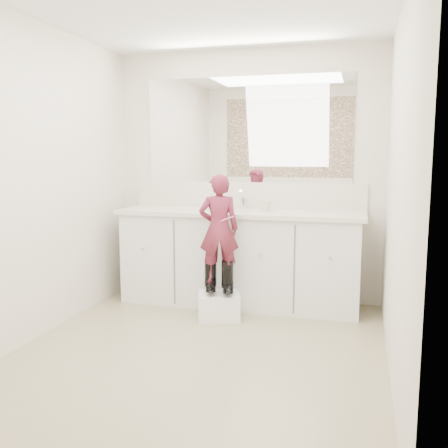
% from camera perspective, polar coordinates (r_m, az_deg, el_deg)
% --- Properties ---
extents(floor, '(3.00, 3.00, 0.00)m').
position_cam_1_polar(floor, '(3.70, -2.87, -14.43)').
color(floor, '#837655').
rests_on(floor, ground).
extents(ceiling, '(3.00, 3.00, 0.00)m').
position_cam_1_polar(ceiling, '(3.56, -3.16, 24.11)').
color(ceiling, white).
rests_on(ceiling, wall_back).
extents(wall_back, '(2.60, 0.00, 2.60)m').
position_cam_1_polar(wall_back, '(4.87, 2.61, 5.52)').
color(wall_back, beige).
rests_on(wall_back, floor).
extents(wall_front, '(2.60, 0.00, 2.60)m').
position_cam_1_polar(wall_front, '(2.06, -16.31, 1.75)').
color(wall_front, beige).
rests_on(wall_front, floor).
extents(wall_left, '(0.00, 3.00, 3.00)m').
position_cam_1_polar(wall_left, '(4.03, -20.88, 4.47)').
color(wall_left, beige).
rests_on(wall_left, floor).
extents(wall_right, '(0.00, 3.00, 3.00)m').
position_cam_1_polar(wall_right, '(3.26, 19.28, 3.82)').
color(wall_right, beige).
rests_on(wall_right, floor).
extents(vanity_cabinet, '(2.20, 0.55, 0.85)m').
position_cam_1_polar(vanity_cabinet, '(4.70, 1.80, -4.10)').
color(vanity_cabinet, silver).
rests_on(vanity_cabinet, floor).
extents(countertop, '(2.28, 0.58, 0.04)m').
position_cam_1_polar(countertop, '(4.62, 1.78, 1.27)').
color(countertop, beige).
rests_on(countertop, vanity_cabinet).
extents(backsplash, '(2.28, 0.03, 0.25)m').
position_cam_1_polar(backsplash, '(4.87, 2.56, 3.33)').
color(backsplash, beige).
rests_on(backsplash, countertop).
extents(mirror, '(2.00, 0.02, 1.00)m').
position_cam_1_polar(mirror, '(4.86, 2.61, 10.70)').
color(mirror, white).
rests_on(mirror, wall_back).
extents(dot_panel, '(2.00, 0.01, 1.20)m').
position_cam_1_polar(dot_panel, '(2.08, -16.67, 14.23)').
color(dot_panel, '#472819').
rests_on(dot_panel, wall_front).
extents(faucet, '(0.08, 0.08, 0.10)m').
position_cam_1_polar(faucet, '(4.77, 2.25, 2.33)').
color(faucet, silver).
rests_on(faucet, countertop).
extents(cup, '(0.12, 0.12, 0.10)m').
position_cam_1_polar(cup, '(4.58, 4.71, 2.08)').
color(cup, beige).
rests_on(cup, countertop).
extents(soap_bottle, '(0.11, 0.11, 0.18)m').
position_cam_1_polar(soap_bottle, '(4.69, -2.08, 2.76)').
color(soap_bottle, silver).
rests_on(soap_bottle, countertop).
extents(step_stool, '(0.42, 0.39, 0.22)m').
position_cam_1_polar(step_stool, '(4.36, -0.58, -9.35)').
color(step_stool, white).
rests_on(step_stool, floor).
extents(boot_left, '(0.16, 0.22, 0.29)m').
position_cam_1_polar(boot_left, '(4.31, -1.55, -5.99)').
color(boot_left, black).
rests_on(boot_left, step_stool).
extents(boot_right, '(0.16, 0.22, 0.29)m').
position_cam_1_polar(boot_right, '(4.27, 0.39, -6.12)').
color(boot_right, black).
rests_on(boot_right, step_stool).
extents(toddler, '(0.39, 0.31, 0.92)m').
position_cam_1_polar(toddler, '(4.20, -0.59, -0.55)').
color(toddler, '#A5324B').
rests_on(toddler, step_stool).
extents(toothbrush, '(0.13, 0.05, 0.06)m').
position_cam_1_polar(toothbrush, '(4.15, 0.25, 0.57)').
color(toothbrush, '#E157A3').
rests_on(toothbrush, toddler).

